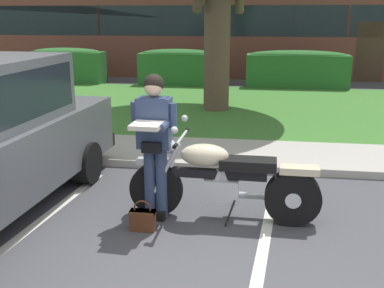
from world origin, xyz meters
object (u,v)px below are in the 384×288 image
Objects in this scene: motorcycle at (231,181)px; hedge_center_right at (297,69)px; handbag at (143,218)px; brick_building at (228,22)px; hedge_left at (67,65)px; hedge_center_left at (178,67)px; rider_person at (154,136)px.

hedge_center_right reaches higher than motorcycle.
hedge_center_right reaches higher than handbag.
brick_building is (-1.28, 16.61, 1.55)m from motorcycle.
motorcycle is 12.11m from hedge_left.
hedge_center_right is (1.46, 10.30, 0.17)m from motorcycle.
brick_building reaches higher than motorcycle.
hedge_center_left is 3.91m from hedge_center_right.
motorcycle is 1.32× the size of rider_person.
handbag is (-0.95, -0.43, -0.34)m from motorcycle.
hedge_left is 0.09× the size of brick_building.
rider_person reaches higher than hedge_center_right.
hedge_center_right is at bearing 81.95° from motorcycle.
hedge_center_left and hedge_center_right have the same top height.
rider_person reaches higher than hedge_left.
hedge_left is (-5.49, 10.37, -0.36)m from rider_person.
brick_building is (-0.33, 17.05, 1.88)m from handbag.
motorcycle is 10.40m from hedge_center_right.
rider_person is 10.64m from hedge_center_right.
hedge_center_left reaches higher than motorcycle.
rider_person is 16.72m from brick_building.
brick_building is (5.09, 6.31, 1.38)m from hedge_left.
hedge_center_left is (-1.51, 10.73, 0.51)m from handbag.
motorcycle is 0.08× the size of brick_building.
hedge_center_right is at bearing 77.30° from rider_person.
hedge_center_left is at bearing 98.65° from rider_person.
rider_person is 0.66× the size of hedge_left.
handbag is 12.04m from hedge_left.
motorcycle is at bearing -85.59° from brick_building.
handbag is 0.14× the size of hedge_center_left.
brick_building reaches higher than rider_person.
motorcycle is 10.59m from hedge_center_left.
hedge_center_left is 6.57m from brick_building.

